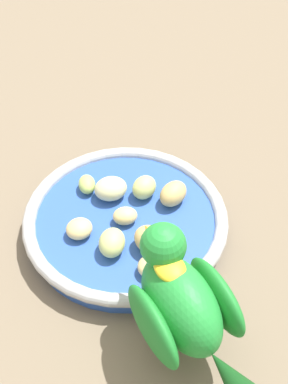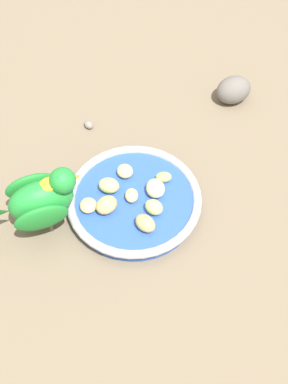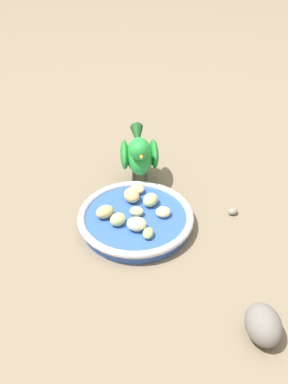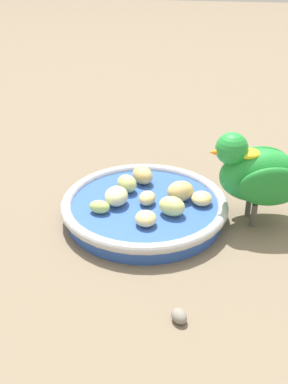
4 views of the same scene
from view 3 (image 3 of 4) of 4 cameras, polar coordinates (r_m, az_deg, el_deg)
ground_plane at (r=0.76m, az=-1.86°, el=-5.03°), size 4.00×4.00×0.00m
feeding_bowl at (r=0.75m, az=-1.14°, el=-3.69°), size 0.21×0.21×0.03m
apple_piece_0 at (r=0.72m, az=-1.03°, el=-4.42°), size 0.03×0.04×0.02m
apple_piece_1 at (r=0.74m, az=-5.45°, el=-2.92°), size 0.04×0.04×0.02m
apple_piece_2 at (r=0.80m, az=-0.80°, el=0.39°), size 0.03×0.03×0.02m
apple_piece_3 at (r=0.78m, az=-1.70°, el=-0.46°), size 0.04×0.04×0.03m
apple_piece_4 at (r=0.75m, az=-1.03°, el=-2.67°), size 0.02×0.03×0.02m
apple_piece_5 at (r=0.77m, az=0.89°, el=-1.09°), size 0.04×0.04×0.02m
apple_piece_6 at (r=0.70m, az=0.57°, el=-5.68°), size 0.03×0.02×0.02m
apple_piece_7 at (r=0.73m, az=-3.62°, el=-3.78°), size 0.04×0.04×0.02m
apple_piece_8 at (r=0.75m, az=2.66°, el=-2.76°), size 0.03×0.03×0.02m
parrot at (r=0.84m, az=-0.63°, el=5.34°), size 0.17×0.09×0.12m
rock_large at (r=0.61m, az=16.07°, el=-17.13°), size 0.07×0.06×0.05m
pebble_0 at (r=0.80m, az=12.12°, el=-2.64°), size 0.02×0.02×0.01m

